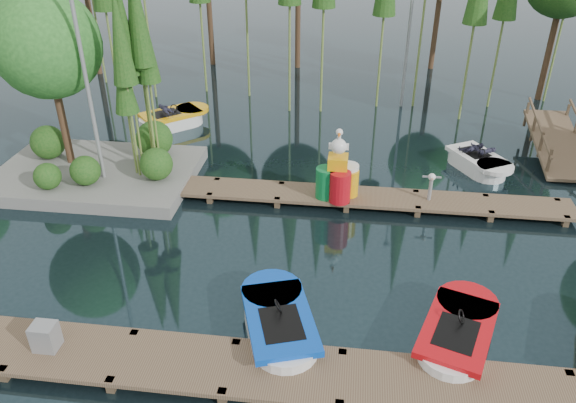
# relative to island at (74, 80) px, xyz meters

# --- Properties ---
(ground_plane) EXTENTS (90.00, 90.00, 0.00)m
(ground_plane) POSITION_rel_island_xyz_m (6.30, -3.29, -3.18)
(ground_plane) COLOR #1B2C32
(near_dock) EXTENTS (18.00, 1.50, 0.50)m
(near_dock) POSITION_rel_island_xyz_m (6.30, -7.79, -2.95)
(near_dock) COLOR brown
(near_dock) RESTS_ON ground
(far_dock) EXTENTS (15.00, 1.20, 0.50)m
(far_dock) POSITION_rel_island_xyz_m (7.30, -0.79, -2.95)
(far_dock) COLOR brown
(far_dock) RESTS_ON ground
(island) EXTENTS (6.20, 4.20, 6.75)m
(island) POSITION_rel_island_xyz_m (0.00, 0.00, 0.00)
(island) COLOR slate
(island) RESTS_ON ground
(lamp_island) EXTENTS (0.30, 0.30, 7.25)m
(lamp_island) POSITION_rel_island_xyz_m (0.80, -0.79, 1.08)
(lamp_island) COLOR gray
(lamp_island) RESTS_ON ground
(lamp_rear) EXTENTS (0.30, 0.30, 7.25)m
(lamp_rear) POSITION_rel_island_xyz_m (10.30, 7.71, 1.08)
(lamp_rear) COLOR gray
(lamp_rear) RESTS_ON ground
(ramp) EXTENTS (1.50, 3.94, 1.49)m
(ramp) POSITION_rel_island_xyz_m (15.30, 3.21, -2.60)
(ramp) COLOR brown
(ramp) RESTS_ON ground
(boat_blue) EXTENTS (2.18, 3.21, 0.99)m
(boat_blue) POSITION_rel_island_xyz_m (7.10, -6.60, -2.90)
(boat_blue) COLOR white
(boat_blue) RESTS_ON ground
(boat_red) EXTENTS (2.16, 3.12, 0.96)m
(boat_red) POSITION_rel_island_xyz_m (10.75, -6.42, -2.91)
(boat_red) COLOR white
(boat_red) RESTS_ON ground
(boat_yellow_far) EXTENTS (2.94, 2.84, 1.41)m
(boat_yellow_far) POSITION_rel_island_xyz_m (1.37, 4.31, -2.88)
(boat_yellow_far) COLOR white
(boat_yellow_far) RESTS_ON ground
(boat_white_far) EXTENTS (2.27, 2.79, 1.21)m
(boat_white_far) POSITION_rel_island_xyz_m (12.52, 1.98, -2.91)
(boat_white_far) COLOR white
(boat_white_far) RESTS_ON ground
(utility_cabinet) EXTENTS (0.47, 0.40, 0.58)m
(utility_cabinet) POSITION_rel_island_xyz_m (2.61, -7.79, -2.59)
(utility_cabinet) COLOR gray
(utility_cabinet) RESTS_ON near_dock
(yellow_barrel) EXTENTS (0.54, 0.54, 0.80)m
(yellow_barrel) POSITION_rel_island_xyz_m (8.35, -0.79, -2.48)
(yellow_barrel) COLOR #F0A60C
(yellow_barrel) RESTS_ON far_dock
(drum_cluster) EXTENTS (1.23, 1.12, 2.12)m
(drum_cluster) POSITION_rel_island_xyz_m (8.02, -0.95, -2.26)
(drum_cluster) COLOR #0C7133
(drum_cluster) RESTS_ON far_dock
(seagull_post) EXTENTS (0.53, 0.29, 0.85)m
(seagull_post) POSITION_rel_island_xyz_m (10.68, -0.79, -2.31)
(seagull_post) COLOR gray
(seagull_post) RESTS_ON far_dock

